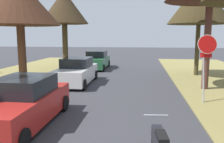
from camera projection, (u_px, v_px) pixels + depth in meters
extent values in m
cylinder|color=#9EA0A5|center=(203.00, 76.00, 10.29)|extent=(0.07, 0.53, 2.22)
cylinder|color=white|center=(207.00, 44.00, 9.78)|extent=(0.82, 0.25, 0.79)
cylinder|color=red|center=(207.00, 44.00, 9.78)|extent=(0.77, 0.25, 0.75)
cube|color=red|center=(206.00, 55.00, 9.95)|extent=(0.48, 0.11, 0.20)
cylinder|color=brown|center=(207.00, 46.00, 12.53)|extent=(0.36, 0.36, 4.66)
cylinder|color=#463E23|center=(197.00, 50.00, 17.06)|extent=(0.30, 0.30, 3.69)
cone|color=#382E18|center=(200.00, 2.00, 16.55)|extent=(4.49, 4.49, 3.02)
cylinder|color=#463E23|center=(203.00, 13.00, 16.31)|extent=(0.85, 0.57, 1.50)
cylinder|color=#463E23|center=(196.00, 14.00, 16.13)|extent=(1.36, 0.87, 1.40)
cylinder|color=#463E23|center=(196.00, 14.00, 16.45)|extent=(0.72, 0.73, 1.41)
cylinder|color=brown|center=(22.00, 55.00, 13.96)|extent=(0.47, 0.47, 3.47)
cone|color=#44281A|center=(19.00, 1.00, 13.50)|extent=(4.64, 4.64, 2.69)
cylinder|color=brown|center=(15.00, 12.00, 13.81)|extent=(0.61, 1.05, 1.62)
cylinder|color=brown|center=(18.00, 14.00, 13.16)|extent=(1.11, 0.48, 1.30)
cylinder|color=brown|center=(30.00, 14.00, 13.50)|extent=(0.28, 1.44, 1.38)
cylinder|color=#463824|center=(65.00, 46.00, 20.94)|extent=(0.48, 0.48, 3.91)
cone|color=#382A19|center=(64.00, 7.00, 20.43)|extent=(4.20, 4.20, 2.87)
cylinder|color=#463824|center=(73.00, 17.00, 20.38)|extent=(0.39, 1.71, 1.32)
cylinder|color=#463824|center=(57.00, 16.00, 20.35)|extent=(0.82, 1.38, 1.50)
cube|color=red|center=(22.00, 108.00, 7.66)|extent=(1.85, 4.41, 0.85)
cube|color=black|center=(24.00, 85.00, 7.77)|extent=(1.61, 2.03, 0.56)
cylinder|color=black|center=(23.00, 140.00, 5.98)|extent=(0.20, 0.60, 0.60)
cylinder|color=black|center=(64.00, 103.00, 9.22)|extent=(0.20, 0.60, 0.60)
cylinder|color=black|center=(22.00, 102.00, 9.42)|extent=(0.20, 0.60, 0.60)
cube|color=white|center=(76.00, 74.00, 14.39)|extent=(1.85, 4.41, 0.85)
cube|color=black|center=(77.00, 62.00, 14.50)|extent=(1.61, 2.03, 0.56)
cylinder|color=black|center=(84.00, 85.00, 12.71)|extent=(0.20, 0.60, 0.60)
cylinder|color=black|center=(53.00, 84.00, 12.92)|extent=(0.20, 0.60, 0.60)
cylinder|color=black|center=(95.00, 75.00, 15.95)|extent=(0.20, 0.60, 0.60)
cylinder|color=black|center=(70.00, 74.00, 16.16)|extent=(0.20, 0.60, 0.60)
cube|color=#28663D|center=(97.00, 62.00, 21.00)|extent=(1.85, 4.41, 0.85)
cube|color=black|center=(97.00, 54.00, 21.11)|extent=(1.61, 2.03, 0.56)
cylinder|color=black|center=(103.00, 68.00, 19.32)|extent=(0.20, 0.60, 0.60)
cylinder|color=black|center=(83.00, 68.00, 19.53)|extent=(0.20, 0.60, 0.60)
cylinder|color=black|center=(109.00, 63.00, 22.56)|extent=(0.20, 0.60, 0.60)
cylinder|color=black|center=(91.00, 63.00, 22.77)|extent=(0.20, 0.60, 0.60)
cylinder|color=black|center=(155.00, 138.00, 6.06)|extent=(0.16, 0.61, 0.60)
cube|color=black|center=(160.00, 140.00, 5.31)|extent=(0.34, 1.03, 0.36)
cube|color=black|center=(162.00, 137.00, 5.03)|extent=(0.27, 0.58, 0.12)
cylinder|color=#9EA0A5|center=(156.00, 115.00, 5.87)|extent=(0.60, 0.10, 0.04)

